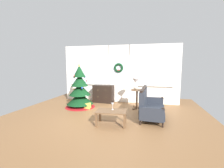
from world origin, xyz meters
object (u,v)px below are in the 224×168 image
coffee_table (111,113)px  side_table (137,95)px  christmas_tree (80,92)px  settee_sofa (149,106)px  table_lamp (136,82)px  dresser_cabinet (103,94)px  gift_box (88,106)px  wine_glass (113,105)px

coffee_table → side_table: bearing=72.7°
christmas_tree → side_table: size_ratio=2.37×
christmas_tree → settee_sofa: bearing=-13.1°
table_lamp → dresser_cabinet: bearing=158.1°
dresser_cabinet → coffee_table: bearing=-68.4°
coffee_table → gift_box: size_ratio=4.01×
christmas_tree → settee_sofa: christmas_tree is taller
dresser_cabinet → gift_box: size_ratio=4.16×
side_table → table_lamp: size_ratio=1.67×
dresser_cabinet → table_lamp: size_ratio=2.09×
settee_sofa → side_table: bearing=115.8°
dresser_cabinet → wine_glass: size_ratio=4.72×
settee_sofa → coffee_table: bearing=-140.4°
dresser_cabinet → side_table: (1.53, -0.63, 0.13)m
dresser_cabinet → coffee_table: size_ratio=1.04×
side_table → wine_glass: side_table is taller
christmas_tree → dresser_cabinet: 1.21m
christmas_tree → wine_glass: christmas_tree is taller
wine_glass → side_table: bearing=72.1°
wine_glass → dresser_cabinet: bearing=112.6°
settee_sofa → side_table: 1.08m
christmas_tree → wine_glass: size_ratio=8.93×
coffee_table → gift_box: (-1.27, 1.31, -0.23)m
wine_glass → gift_box: 1.81m
christmas_tree → side_table: christmas_tree is taller
settee_sofa → wine_glass: bearing=-143.5°
dresser_cabinet → settee_sofa: settee_sofa is taller
christmas_tree → table_lamp: christmas_tree is taller
table_lamp → wine_glass: table_lamp is taller
table_lamp → wine_glass: bearing=-105.7°
table_lamp → wine_glass: size_ratio=2.26×
table_lamp → coffee_table: size_ratio=0.50×
settee_sofa → dresser_cabinet: bearing=141.4°
christmas_tree → side_table: (2.22, 0.34, -0.10)m
wine_glass → gift_box: size_ratio=0.88×
dresser_cabinet → table_lamp: 1.71m
coffee_table → gift_box: 1.84m
side_table → dresser_cabinet: bearing=157.6°
christmas_tree → wine_glass: bearing=-39.7°
dresser_cabinet → side_table: 1.66m
settee_sofa → coffee_table: size_ratio=1.77×
settee_sofa → side_table: settee_sofa is taller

